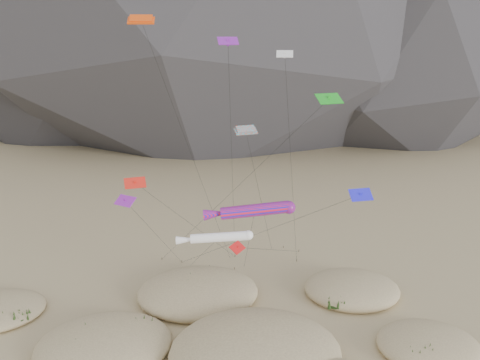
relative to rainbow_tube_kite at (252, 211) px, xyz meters
name	(u,v)px	position (x,y,z in m)	size (l,w,h in m)	color
dune_grass	(203,353)	(-5.21, -7.93, -10.61)	(41.25, 27.54, 1.42)	black
kite_stakes	(238,258)	(-0.40, 12.21, -11.29)	(18.67, 5.90, 0.30)	#3F2D1E
rainbow_tube_kite	(252,211)	(0.00, 0.00, 0.00)	(9.35, 10.99, 12.47)	#FF1A32
white_tube_kite	(216,238)	(-3.65, -1.50, -2.17)	(7.63, 12.56, 10.02)	white
orange_parafoil	(142,24)	(-10.51, 6.01, 18.06)	(10.50, 7.41, 30.38)	#D7400B
multi_parafoil	(246,133)	(-0.59, -0.21, 8.00)	(6.31, 16.32, 20.17)	red
delta_kites	(251,149)	(-0.13, 0.10, 6.39)	(24.09, 21.91, 28.17)	#201CF0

